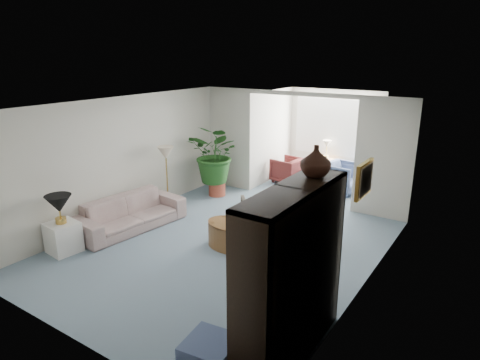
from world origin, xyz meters
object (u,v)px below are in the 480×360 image
Objects in this scene: sofa at (131,213)px; side_table_dark at (313,232)px; sunroom_chair_blue at (342,178)px; wingback_chair at (269,223)px; table_lamp at (59,204)px; entertainment_cabinet at (292,275)px; floor_lamp at (166,153)px; framed_picture at (365,180)px; coffee_bowl at (233,219)px; cabinet_urn at (316,161)px; coffee_cup at (236,224)px; plant_pot at (217,189)px; end_table at (63,237)px; sunroom_chair_maroon at (288,170)px; ottoman at (210,358)px; sunroom_table at (325,169)px; coffee_table at (232,235)px.

side_table_dark reaches higher than sofa.
wingback_chair is at bearing -171.93° from sunroom_chair_blue.
table_lamp is 0.47× the size of wingback_chair.
sunroom_chair_blue is (-1.56, 5.90, -0.62)m from entertainment_cabinet.
sofa is 6.03× the size of floor_lamp.
framed_picture is 2.69m from coffee_bowl.
coffee_cup is at bearing 146.41° from cabinet_urn.
side_table_dark reaches higher than plant_pot.
sofa is 2.77m from wingback_chair.
end_table reaches higher than plant_pot.
entertainment_cabinet is 2.72× the size of sunroom_chair_maroon.
sunroom_chair_blue is at bearing 63.69° from end_table.
framed_picture reaches higher than ottoman.
entertainment_cabinet is at bearing -71.48° from side_table_dark.
wingback_chair is at bearing 30.63° from sunroom_chair_maroon.
sunroom_chair_blue is (-1.56, 5.40, -1.80)m from cabinet_urn.
sunroom_chair_blue is (0.38, 4.11, -0.13)m from coffee_cup.
sunroom_chair_blue is (0.58, 3.91, -0.11)m from coffee_bowl.
coffee_bowl is 1.41m from side_table_dark.
table_lamp is 4.04m from ottoman.
sofa is at bearing 81.57° from end_table.
plant_pot is at bearing 150.84° from framed_picture.
framed_picture reaches higher than sunroom_chair_maroon.
wingback_chair is 4.43m from sunroom_table.
sunroom_chair_maroon is at bearing -135.00° from sunroom_table.
floor_lamp reaches higher than table_lamp.
framed_picture is 1.99m from side_table_dark.
wingback_chair is 0.47× the size of entertainment_cabinet.
end_table reaches higher than ottoman.
side_table_dark is at bearing -160.01° from sunroom_chair_blue.
coffee_table is 1.44× the size of side_table_dark.
cabinet_urn is at bearing 91.43° from wingback_chair.
end_table is at bearing -175.14° from cabinet_urn.
table_lamp is 3.97m from plant_pot.
entertainment_cabinet is at bearing 35.62° from sunroom_chair_maroon.
sunroom_table is (-1.77, 7.44, 0.08)m from ottoman.
table_lamp is at bearing -4.96° from sunroom_chair_maroon.
sunroom_chair_maroon is at bearing 98.24° from sunroom_chair_blue.
sunroom_table is (-0.74, 4.36, -0.14)m from wingback_chair.
sunroom_chair_maroon is (-3.06, 5.40, -1.84)m from cabinet_urn.
coffee_table is at bearing -2.69° from wingback_chair.
coffee_table is 1.16× the size of sunroom_chair_blue.
coffee_table is (2.12, 0.41, -0.09)m from sofa.
entertainment_cabinet is at bearing -42.67° from coffee_cup.
plant_pot is at bearing 83.75° from table_lamp.
framed_picture is at bearing -13.07° from floor_lamp.
wingback_chair is at bearing 37.14° from coffee_table.
floor_lamp is 4.55m from sunroom_table.
entertainment_cabinet is at bearing -156.99° from sunroom_chair_blue.
floor_lamp is at bearing 159.98° from coffee_table.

